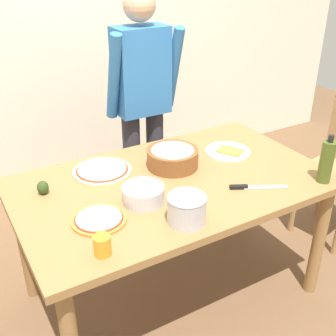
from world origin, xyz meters
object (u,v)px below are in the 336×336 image
at_px(person_cook, 142,99).
at_px(chef_knife, 251,187).
at_px(popcorn_bowl, 173,156).
at_px(avocado, 43,188).
at_px(steel_pot, 187,209).
at_px(plate_with_slice, 228,151).
at_px(pizza_raw_on_board, 102,171).
at_px(pizza_cooked_on_tray, 99,219).
at_px(dining_table, 173,196).
at_px(mixing_bowl_steel, 143,194).
at_px(cup_orange, 102,245).
at_px(olive_oil_bottle, 326,161).

xyz_separation_m(person_cook, chef_knife, (0.08, -1.02, -0.17)).
xyz_separation_m(popcorn_bowl, avocado, (-0.69, 0.07, -0.03)).
relative_size(steel_pot, avocado, 2.48).
bearing_deg(person_cook, plate_with_slice, -69.96).
relative_size(pizza_raw_on_board, pizza_cooked_on_tray, 1.28).
distance_m(dining_table, mixing_bowl_steel, 0.28).
bearing_deg(pizza_cooked_on_tray, cup_orange, -108.11).
bearing_deg(dining_table, avocado, 161.47).
height_order(dining_table, pizza_raw_on_board, pizza_raw_on_board).
bearing_deg(pizza_cooked_on_tray, chef_knife, -8.73).
relative_size(popcorn_bowl, steel_pot, 1.61).
bearing_deg(plate_with_slice, dining_table, -164.72).
bearing_deg(chef_knife, dining_table, 138.44).
height_order(person_cook, plate_with_slice, person_cook).
relative_size(person_cook, steel_pot, 9.34).
xyz_separation_m(pizza_cooked_on_tray, cup_orange, (-0.07, -0.22, 0.03)).
bearing_deg(plate_with_slice, cup_orange, -153.67).
bearing_deg(popcorn_bowl, avocado, 174.36).
distance_m(popcorn_bowl, olive_oil_bottle, 0.79).
xyz_separation_m(person_cook, pizza_raw_on_board, (-0.49, -0.49, -0.17)).
xyz_separation_m(plate_with_slice, steel_pot, (-0.58, -0.47, 0.06)).
height_order(plate_with_slice, cup_orange, cup_orange).
bearing_deg(plate_with_slice, person_cook, 110.04).
xyz_separation_m(popcorn_bowl, cup_orange, (-0.62, -0.50, -0.02)).
relative_size(mixing_bowl_steel, steel_pot, 1.15).
height_order(dining_table, steel_pot, steel_pot).
xyz_separation_m(person_cook, plate_with_slice, (0.23, -0.63, -0.17)).
bearing_deg(avocado, popcorn_bowl, -5.64).
bearing_deg(popcorn_bowl, person_cook, 77.57).
bearing_deg(cup_orange, pizza_cooked_on_tray, 71.89).
relative_size(pizza_cooked_on_tray, cup_orange, 2.88).
distance_m(popcorn_bowl, steel_pot, 0.53).
bearing_deg(mixing_bowl_steel, chef_knife, -17.10).
xyz_separation_m(pizza_raw_on_board, olive_oil_bottle, (0.94, -0.66, 0.10)).
xyz_separation_m(mixing_bowl_steel, chef_knife, (0.52, -0.16, -0.03)).
xyz_separation_m(person_cook, mixing_bowl_steel, (-0.44, -0.86, -0.14)).
relative_size(mixing_bowl_steel, avocado, 2.86).
distance_m(dining_table, steel_pot, 0.40).
bearing_deg(olive_oil_bottle, mixing_bowl_steel, 161.99).
distance_m(person_cook, chef_knife, 1.04).
bearing_deg(steel_pot, mixing_bowl_steel, 109.73).
distance_m(dining_table, popcorn_bowl, 0.22).
height_order(pizza_cooked_on_tray, steel_pot, steel_pot).
height_order(plate_with_slice, steel_pot, steel_pot).
distance_m(olive_oil_bottle, chef_knife, 0.40).
relative_size(pizza_cooked_on_tray, chef_knife, 0.91).
relative_size(person_cook, avocado, 23.14).
bearing_deg(plate_with_slice, popcorn_bowl, 177.73).
height_order(olive_oil_bottle, avocado, olive_oil_bottle).
bearing_deg(dining_table, steel_pot, -111.63).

